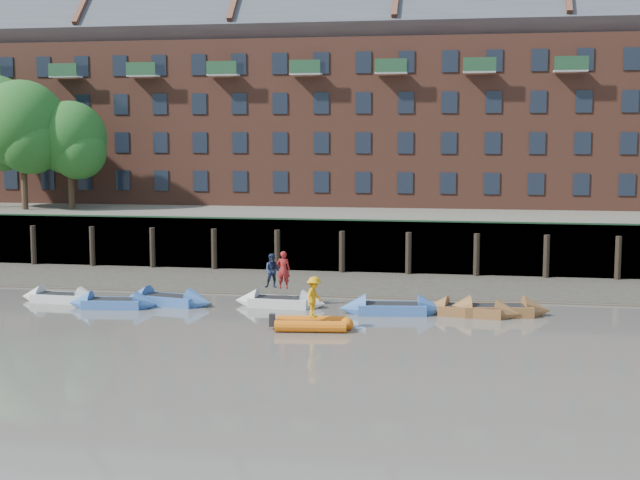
% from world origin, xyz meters
% --- Properties ---
extents(ground, '(220.00, 220.00, 0.00)m').
position_xyz_m(ground, '(0.00, 0.00, 0.00)').
color(ground, '#645E56').
rests_on(ground, ground).
extents(foreshore, '(110.00, 8.00, 0.50)m').
position_xyz_m(foreshore, '(0.00, 18.00, 0.00)').
color(foreshore, '#3D382F').
rests_on(foreshore, ground).
extents(mud_band, '(110.00, 1.60, 0.10)m').
position_xyz_m(mud_band, '(0.00, 14.60, 0.00)').
color(mud_band, '#4C4336').
rests_on(mud_band, ground).
extents(river_wall, '(110.00, 1.23, 3.30)m').
position_xyz_m(river_wall, '(-0.00, 22.38, 1.59)').
color(river_wall, '#2D2A26').
rests_on(river_wall, ground).
extents(bank_terrace, '(110.00, 28.00, 3.20)m').
position_xyz_m(bank_terrace, '(0.00, 36.00, 1.60)').
color(bank_terrace, '#5E594D').
rests_on(bank_terrace, ground).
extents(apartment_terrace, '(80.60, 15.56, 20.98)m').
position_xyz_m(apartment_terrace, '(-0.00, 36.99, 12.82)').
color(apartment_terrace, brown).
rests_on(apartment_terrace, bank_terrace).
extents(tree_cluster, '(11.76, 7.74, 9.40)m').
position_xyz_m(tree_cluster, '(-25.62, 27.35, 9.00)').
color(tree_cluster, '#3A281C').
rests_on(tree_cluster, bank_terrace).
extents(rowboat_0, '(4.32, 1.46, 1.23)m').
position_xyz_m(rowboat_0, '(-14.64, 10.31, 0.22)').
color(rowboat_0, silver).
rests_on(rowboat_0, ground).
extents(rowboat_1, '(4.49, 1.73, 1.27)m').
position_xyz_m(rowboat_1, '(-11.40, 9.28, 0.23)').
color(rowboat_1, '#3963AE').
rests_on(rowboat_1, ground).
extents(rowboat_2, '(4.84, 2.26, 1.35)m').
position_xyz_m(rowboat_2, '(-9.04, 10.54, 0.24)').
color(rowboat_2, '#3963AE').
rests_on(rowboat_2, ground).
extents(rowboat_3, '(4.60, 1.53, 1.32)m').
position_xyz_m(rowboat_3, '(-3.50, 10.97, 0.23)').
color(rowboat_3, silver).
rests_on(rowboat_3, ground).
extents(rowboat_4, '(5.06, 2.03, 1.43)m').
position_xyz_m(rowboat_4, '(2.06, 10.13, 0.25)').
color(rowboat_4, '#3963AE').
rests_on(rowboat_4, ground).
extents(rowboat_5, '(4.69, 2.08, 1.31)m').
position_xyz_m(rowboat_5, '(5.75, 10.31, 0.23)').
color(rowboat_5, brown).
rests_on(rowboat_5, ground).
extents(rowboat_6, '(5.11, 2.16, 1.44)m').
position_xyz_m(rowboat_6, '(6.91, 10.52, 0.25)').
color(rowboat_6, brown).
rests_on(rowboat_6, ground).
extents(rib_tender, '(3.42, 1.91, 0.58)m').
position_xyz_m(rib_tender, '(-0.92, 6.15, 0.25)').
color(rib_tender, orange).
rests_on(rib_tender, ground).
extents(person_rower_a, '(0.71, 0.51, 1.85)m').
position_xyz_m(person_rower_a, '(-3.34, 11.06, 1.81)').
color(person_rower_a, maroon).
rests_on(person_rower_a, rowboat_3).
extents(person_rower_b, '(0.91, 0.75, 1.70)m').
position_xyz_m(person_rower_b, '(-3.88, 11.12, 1.74)').
color(person_rower_b, '#19233F').
rests_on(person_rower_b, rowboat_3).
extents(person_rib_crew, '(0.91, 1.27, 1.77)m').
position_xyz_m(person_rib_crew, '(-0.94, 6.14, 1.43)').
color(person_rib_crew, orange).
rests_on(person_rib_crew, rib_tender).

